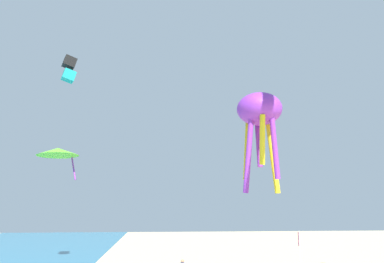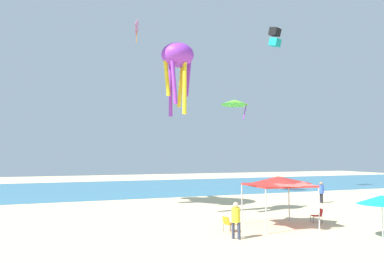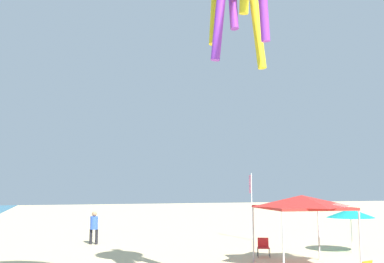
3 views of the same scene
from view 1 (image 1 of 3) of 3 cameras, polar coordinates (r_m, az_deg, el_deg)
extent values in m
cylinder|color=silver|center=(33.17, 15.40, -17.10)|extent=(0.06, 0.06, 3.93)
cube|color=pink|center=(33.19, 15.19, -14.81)|extent=(0.30, 0.02, 1.10)
sphere|color=#A87A56|center=(32.17, -1.40, -18.25)|extent=(0.26, 0.26, 0.26)
cone|color=#66D82D|center=(29.54, -18.85, -2.79)|extent=(4.12, 4.11, 0.70)
cylinder|color=purple|center=(29.90, -16.82, -4.87)|extent=(0.92, 0.70, 2.00)
ellipsoid|color=purple|center=(18.98, 9.74, 3.23)|extent=(2.14, 2.14, 1.56)
cylinder|color=purple|center=(19.37, 9.64, -1.78)|extent=(0.47, 0.28, 2.28)
cylinder|color=yellow|center=(18.92, 7.98, -2.59)|extent=(0.43, 0.48, 2.91)
cylinder|color=purple|center=(18.20, 8.20, -3.29)|extent=(0.39, 0.57, 3.54)
cylinder|color=yellow|center=(18.01, 10.15, -1.15)|extent=(0.47, 0.28, 2.28)
cylinder|color=purple|center=(18.39, 11.90, -2.26)|extent=(0.43, 0.48, 2.91)
cylinder|color=yellow|center=(19.03, 11.61, -3.48)|extent=(0.39, 0.57, 3.54)
cube|color=black|center=(37.31, -17.33, 9.51)|extent=(1.42, 1.53, 1.15)
cube|color=teal|center=(36.92, -17.43, 7.69)|extent=(1.42, 1.53, 1.15)
camera|label=2|loc=(28.55, 64.96, -8.91)|focal=33.61mm
camera|label=3|loc=(7.48, -5.80, -33.90)|focal=40.79mm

